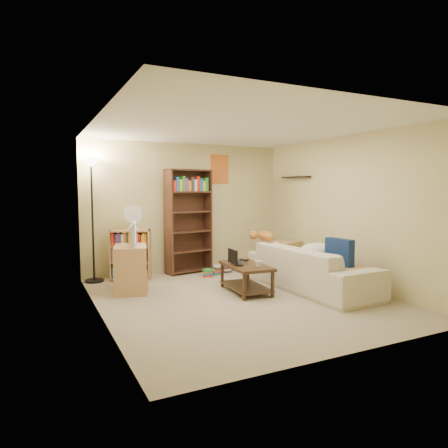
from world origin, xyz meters
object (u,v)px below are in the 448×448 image
(tabby_cat, at_px, (263,236))
(coffee_table, at_px, (246,274))
(desk_fan, at_px, (133,217))
(side_table, at_px, (283,257))
(laptop, at_px, (241,263))
(mug, at_px, (258,264))
(short_bookshelf, at_px, (131,255))
(sofa, at_px, (311,268))
(end_cabinet, at_px, (362,285))
(tv_stand, at_px, (131,269))
(floor_lamp, at_px, (91,183))
(television, at_px, (130,234))
(tall_bookshelf, at_px, (189,219))

(tabby_cat, xyz_separation_m, coffee_table, (-0.70, -0.63, -0.50))
(desk_fan, bearing_deg, side_table, -11.69)
(tabby_cat, distance_m, laptop, 1.00)
(desk_fan, bearing_deg, mug, -51.61)
(laptop, xyz_separation_m, short_bookshelf, (-1.38, 1.57, -0.00))
(sofa, height_order, short_bookshelf, short_bookshelf)
(mug, relative_size, short_bookshelf, 0.14)
(mug, height_order, short_bookshelf, short_bookshelf)
(coffee_table, relative_size, side_table, 1.68)
(coffee_table, distance_m, end_cabinet, 1.73)
(mug, xyz_separation_m, side_table, (1.32, 1.27, -0.18))
(sofa, bearing_deg, mug, 86.33)
(laptop, height_order, side_table, side_table)
(sofa, xyz_separation_m, end_cabinet, (0.22, -0.90, -0.12))
(tv_stand, relative_size, desk_fan, 1.67)
(laptop, bearing_deg, floor_lamp, 71.07)
(floor_lamp, bearing_deg, coffee_table, -40.95)
(laptop, relative_size, mug, 3.42)
(floor_lamp, height_order, side_table, floor_lamp)
(tv_stand, relative_size, floor_lamp, 0.34)
(side_table, bearing_deg, mug, -136.20)
(tabby_cat, height_order, tv_stand, tabby_cat)
(television, bearing_deg, tabby_cat, -80.68)
(mug, distance_m, television, 2.05)
(short_bookshelf, bearing_deg, tabby_cat, -3.50)
(side_table, bearing_deg, tv_stand, -176.12)
(laptop, xyz_separation_m, tall_bookshelf, (-0.22, 1.71, 0.60))
(television, height_order, tall_bookshelf, tall_bookshelf)
(mug, relative_size, end_cabinet, 0.22)
(side_table, bearing_deg, sofa, -105.15)
(desk_fan, bearing_deg, sofa, -37.62)
(coffee_table, xyz_separation_m, television, (-1.63, 0.81, 0.63))
(sofa, relative_size, tall_bookshelf, 1.21)
(desk_fan, relative_size, end_cabinet, 0.79)
(laptop, height_order, tv_stand, tv_stand)
(short_bookshelf, bearing_deg, sofa, -15.94)
(tabby_cat, bearing_deg, short_bookshelf, 154.74)
(coffee_table, xyz_separation_m, mug, (0.07, -0.25, 0.20))
(television, bearing_deg, end_cabinet, -110.73)
(short_bookshelf, relative_size, side_table, 1.48)
(mug, bearing_deg, end_cabinet, -38.03)
(coffee_table, distance_m, television, 1.93)
(coffee_table, bearing_deg, end_cabinet, -38.95)
(floor_lamp, xyz_separation_m, end_cabinet, (3.31, -2.96, -1.48))
(short_bookshelf, bearing_deg, coffee_table, -26.91)
(tabby_cat, bearing_deg, laptop, -143.37)
(floor_lamp, bearing_deg, sofa, -33.68)
(coffee_table, bearing_deg, floor_lamp, 143.22)
(sofa, distance_m, coffee_table, 1.08)
(laptop, relative_size, floor_lamp, 0.20)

